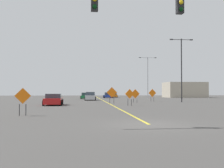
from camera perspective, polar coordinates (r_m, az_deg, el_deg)
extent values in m
plane|color=#4C4947|center=(13.19, 8.05, -8.69)|extent=(180.68, 180.68, 0.00)
cube|color=yellow|center=(63.00, -2.93, -3.06)|extent=(0.16, 100.38, 0.01)
cube|color=black|center=(14.26, 14.47, 16.54)|extent=(0.34, 0.32, 1.05)
sphere|color=yellow|center=(14.11, 14.72, 16.74)|extent=(0.22, 0.22, 0.22)
sphere|color=black|center=(14.00, 14.73, 15.39)|extent=(0.22, 0.22, 0.22)
cube|color=black|center=(13.47, -3.81, 17.60)|extent=(0.34, 0.32, 1.05)
sphere|color=black|center=(13.19, -3.79, 16.41)|extent=(0.22, 0.22, 0.22)
cylinder|color=gray|center=(64.41, 7.74, 1.41)|extent=(0.16, 0.16, 9.95)
cylinder|color=gray|center=(64.62, 6.88, 5.69)|extent=(1.94, 0.08, 0.08)
cube|color=#262628|center=(64.42, 6.04, 5.71)|extent=(0.44, 0.24, 0.14)
cylinder|color=gray|center=(65.07, 8.56, 5.65)|extent=(1.94, 0.08, 0.08)
cube|color=#262628|center=(65.32, 9.39, 5.62)|extent=(0.44, 0.24, 0.14)
cylinder|color=black|center=(40.85, 14.81, 2.88)|extent=(0.16, 0.16, 9.55)
cylinder|color=black|center=(41.21, 13.75, 9.33)|extent=(1.54, 0.08, 0.08)
cube|color=#262628|center=(40.96, 12.72, 9.39)|extent=(0.44, 0.24, 0.14)
cylinder|color=black|center=(41.74, 15.77, 9.20)|extent=(1.54, 0.08, 0.08)
cube|color=#262628|center=(42.02, 16.76, 9.14)|extent=(0.44, 0.24, 0.14)
cube|color=orange|center=(34.88, -0.04, -1.84)|extent=(1.40, 0.17, 1.40)
cylinder|color=black|center=(34.90, -0.48, -3.64)|extent=(0.05, 0.05, 0.76)
cylinder|color=black|center=(34.90, 0.41, -3.64)|extent=(0.05, 0.05, 0.76)
cube|color=orange|center=(42.64, 8.72, -1.94)|extent=(1.30, 0.32, 1.32)
cylinder|color=black|center=(42.54, 8.42, -3.31)|extent=(0.05, 0.05, 0.68)
cylinder|color=black|center=(42.77, 9.04, -3.30)|extent=(0.05, 0.05, 0.68)
cube|color=orange|center=(18.68, -18.75, -2.44)|extent=(1.06, 0.27, 1.07)
cylinder|color=black|center=(18.72, -19.42, -5.32)|extent=(0.05, 0.05, 0.77)
cylinder|color=black|center=(18.71, -18.13, -5.34)|extent=(0.05, 0.05, 0.77)
cube|color=orange|center=(30.14, 3.84, -2.13)|extent=(1.09, 0.29, 1.11)
cylinder|color=black|center=(30.08, 3.46, -3.96)|extent=(0.05, 0.05, 0.77)
cylinder|color=black|center=(30.25, 4.22, -3.95)|extent=(0.05, 0.05, 0.77)
cube|color=orange|center=(38.32, 5.05, -2.12)|extent=(1.33, 0.17, 1.33)
cylinder|color=black|center=(38.27, 4.68, -3.59)|extent=(0.05, 0.05, 0.58)
cylinder|color=black|center=(38.42, 5.43, -3.58)|extent=(0.05, 0.05, 0.58)
cube|color=#196B38|center=(57.24, -5.73, -2.76)|extent=(2.02, 4.23, 0.58)
cube|color=#333D47|center=(57.44, -5.72, -2.17)|extent=(1.75, 2.23, 0.60)
cylinder|color=black|center=(55.84, -6.73, -2.92)|extent=(0.25, 0.65, 0.64)
cylinder|color=black|center=(55.76, -4.84, -2.93)|extent=(0.25, 0.65, 0.64)
cylinder|color=black|center=(58.74, -6.56, -2.85)|extent=(0.25, 0.65, 0.64)
cylinder|color=black|center=(58.67, -4.77, -2.86)|extent=(0.25, 0.65, 0.64)
cube|color=#B7BABF|center=(48.26, -4.68, -2.89)|extent=(1.96, 4.60, 0.74)
cube|color=#333D47|center=(48.48, -4.67, -2.08)|extent=(1.69, 2.65, 0.61)
cylinder|color=black|center=(46.73, -5.81, -3.19)|extent=(0.25, 0.65, 0.64)
cylinder|color=black|center=(46.67, -3.68, -3.19)|extent=(0.25, 0.65, 0.64)
cylinder|color=black|center=(49.88, -5.62, -3.08)|extent=(0.25, 0.65, 0.64)
cylinder|color=black|center=(49.83, -3.63, -3.09)|extent=(0.25, 0.65, 0.64)
cube|color=orange|center=(70.40, 0.19, -2.52)|extent=(1.97, 4.25, 0.65)
cube|color=#333D47|center=(70.18, 0.21, -2.00)|extent=(1.72, 2.45, 0.62)
cylinder|color=black|center=(71.98, 0.72, -2.63)|extent=(0.25, 0.65, 0.64)
cylinder|color=black|center=(71.72, -0.69, -2.63)|extent=(0.25, 0.65, 0.64)
cylinder|color=black|center=(69.09, 1.10, -2.67)|extent=(0.25, 0.65, 0.64)
cylinder|color=black|center=(68.82, -0.38, -2.68)|extent=(0.25, 0.65, 0.64)
cube|color=#1E389E|center=(64.95, -0.87, -2.63)|extent=(2.05, 4.01, 0.57)
cube|color=#333D47|center=(64.74, -0.85, -2.10)|extent=(1.79, 1.86, 0.63)
cylinder|color=black|center=(66.44, -0.18, -2.72)|extent=(0.24, 0.65, 0.64)
cylinder|color=black|center=(66.22, -1.84, -2.72)|extent=(0.24, 0.65, 0.64)
cylinder|color=black|center=(63.70, 0.14, -2.76)|extent=(0.24, 0.65, 0.64)
cylinder|color=black|center=(63.47, -1.60, -2.77)|extent=(0.24, 0.65, 0.64)
cube|color=red|center=(31.96, -12.56, -3.58)|extent=(2.10, 4.67, 0.68)
cube|color=#333D47|center=(32.18, -12.53, -2.52)|extent=(1.82, 2.26, 0.50)
cylinder|color=black|center=(30.46, -14.63, -4.01)|extent=(0.24, 0.65, 0.64)
cylinder|color=black|center=(30.30, -10.99, -4.04)|extent=(0.24, 0.65, 0.64)
cylinder|color=black|center=(33.66, -13.99, -3.78)|extent=(0.24, 0.65, 0.64)
cylinder|color=black|center=(33.51, -10.70, -3.80)|extent=(0.24, 0.65, 0.64)
cube|color=#B2A893|center=(72.39, 15.38, -1.24)|extent=(10.05, 7.29, 4.00)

